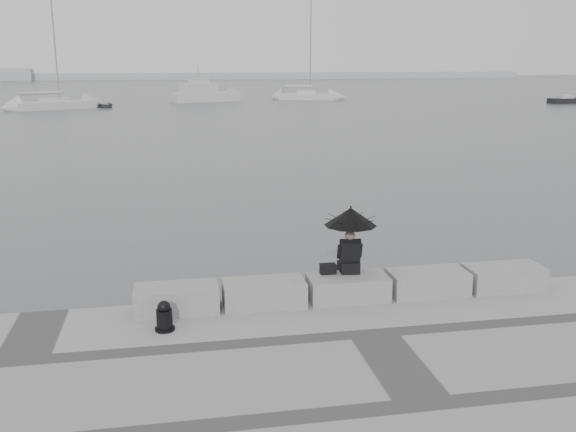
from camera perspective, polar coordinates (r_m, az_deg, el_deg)
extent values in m
plane|color=#4C4F52|center=(13.70, 4.74, -8.68)|extent=(360.00, 360.00, 0.00)
cube|color=gray|center=(12.58, -9.89, -7.28)|extent=(1.60, 0.80, 0.50)
cube|color=gray|center=(12.69, -2.14, -6.88)|extent=(1.60, 0.80, 0.50)
cube|color=gray|center=(13.03, 5.32, -6.38)|extent=(1.60, 0.80, 0.50)
cube|color=gray|center=(13.57, 12.29, -5.81)|extent=(1.60, 0.80, 0.50)
cube|color=gray|center=(14.29, 18.63, -5.22)|extent=(1.60, 0.80, 0.50)
sphere|color=#726056|center=(12.95, 5.53, -1.71)|extent=(0.21, 0.21, 0.21)
cylinder|color=black|center=(12.92, 5.55, -1.42)|extent=(0.02, 0.02, 1.00)
cone|color=black|center=(12.84, 5.59, -0.05)|extent=(1.06, 1.06, 0.36)
sphere|color=black|center=(12.80, 5.61, 0.82)|extent=(0.04, 0.04, 0.04)
cube|color=black|center=(13.02, 3.57, -4.71)|extent=(0.32, 0.18, 0.20)
cylinder|color=black|center=(11.85, -10.88, -9.83)|extent=(0.36, 0.36, 0.06)
cylinder|color=black|center=(11.79, -10.92, -9.07)|extent=(0.29, 0.29, 0.40)
sphere|color=black|center=(11.69, -10.97, -7.95)|extent=(0.23, 0.23, 0.23)
cube|color=#AAADB0|center=(167.29, -9.46, 12.16)|extent=(180.00, 6.00, 1.60)
cube|color=silver|center=(72.79, -20.00, 9.19)|extent=(8.35, 6.07, 0.90)
cube|color=silver|center=(72.75, -20.04, 9.66)|extent=(3.29, 2.79, 0.50)
cylinder|color=gray|center=(72.64, -20.43, 14.26)|extent=(0.16, 0.16, 12.00)
cylinder|color=gray|center=(72.72, -20.08, 10.17)|extent=(4.09, 2.32, 0.10)
cube|color=silver|center=(84.17, 1.68, 10.53)|extent=(7.47, 4.61, 0.90)
cube|color=silver|center=(84.14, 1.68, 10.94)|extent=(2.87, 2.33, 0.50)
cylinder|color=gray|center=(84.04, 1.71, 14.92)|extent=(0.16, 0.16, 12.00)
cylinder|color=gray|center=(84.11, 1.69, 11.38)|extent=(3.79, 1.41, 0.10)
cube|color=silver|center=(81.17, -7.36, 10.40)|extent=(8.85, 5.31, 1.20)
cube|color=silver|center=(81.12, -7.39, 11.18)|extent=(4.68, 3.41, 1.20)
cube|color=silver|center=(81.08, -7.41, 11.81)|extent=(2.50, 2.18, 0.60)
cylinder|color=gray|center=(81.05, -7.43, 12.59)|extent=(0.08, 0.08, 1.60)
cube|color=black|center=(84.66, 23.76, 9.33)|extent=(5.52, 2.26, 0.70)
cube|color=silver|center=(84.63, 23.80, 9.67)|extent=(1.75, 1.39, 0.50)
imported|color=gray|center=(73.73, -15.89, 9.49)|extent=(3.59, 2.19, 0.57)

